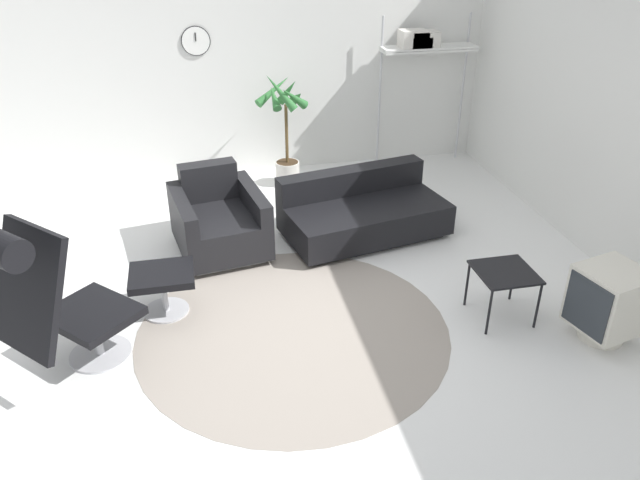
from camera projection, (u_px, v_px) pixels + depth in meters
name	position (u px, v px, depth m)	size (l,w,h in m)	color
ground_plane	(285.00, 303.00, 5.13)	(12.00, 12.00, 0.00)	white
wall_back	(239.00, 53.00, 7.01)	(12.00, 0.09, 2.80)	silver
wall_right	(640.00, 115.00, 5.00)	(0.06, 12.00, 2.80)	silver
round_rug	(293.00, 331.00, 4.79)	(2.40, 2.40, 0.01)	gray
lounge_chair	(42.00, 289.00, 3.96)	(1.02, 1.02, 1.27)	#BCBCC1
ottoman	(163.00, 282.00, 4.89)	(0.50, 0.42, 0.37)	#BCBCC1
armchair_red	(219.00, 223.00, 5.79)	(0.91, 1.02, 0.75)	silver
couch_low	(362.00, 213.00, 6.10)	(1.68, 1.12, 0.59)	black
side_table	(505.00, 276.00, 4.79)	(0.44, 0.44, 0.42)	black
crt_television	(608.00, 303.00, 4.58)	(0.54, 0.53, 0.59)	beige
potted_plant	(286.00, 134.00, 6.99)	(0.59, 0.62, 1.32)	silver
shelf_unit	(422.00, 45.00, 7.12)	(1.12, 0.28, 1.78)	#BCBCC1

